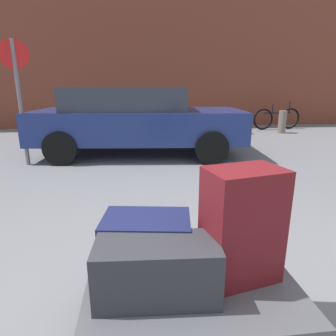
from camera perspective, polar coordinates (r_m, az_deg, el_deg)
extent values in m
plane|color=slate|center=(2.03, 4.44, -29.16)|extent=(60.00, 60.00, 0.00)
cube|color=#4C4C51|center=(1.84, 4.65, -22.73)|extent=(1.21, 0.84, 0.10)
cylinder|color=black|center=(2.25, 14.05, -20.32)|extent=(0.24, 0.06, 0.24)
cylinder|color=black|center=(2.14, -8.82, -22.17)|extent=(0.24, 0.06, 0.24)
cube|color=#2D2D33|center=(1.62, -2.17, -19.43)|extent=(0.67, 0.34, 0.32)
cube|color=maroon|center=(1.72, 14.38, -10.88)|extent=(0.47, 0.36, 0.67)
cube|color=#191E47|center=(1.86, -4.24, -14.27)|extent=(0.58, 0.41, 0.33)
cube|color=navy|center=(6.27, -5.67, 8.46)|extent=(4.45, 2.18, 0.64)
cube|color=#2D333D|center=(6.25, -8.16, 13.42)|extent=(2.54, 1.80, 0.46)
cylinder|color=black|center=(7.20, 6.30, 6.81)|extent=(0.66, 0.28, 0.64)
cylinder|color=black|center=(5.55, 8.57, 4.06)|extent=(0.66, 0.28, 0.64)
cylinder|color=black|center=(7.39, -16.23, 6.51)|extent=(0.66, 0.28, 0.64)
cylinder|color=black|center=(5.79, -20.40, 3.71)|extent=(0.66, 0.28, 0.64)
torus|color=black|center=(10.48, 18.28, 9.13)|extent=(0.72, 0.14, 0.72)
torus|color=black|center=(11.05, 22.95, 8.99)|extent=(0.72, 0.14, 0.72)
cylinder|color=black|center=(10.74, 20.78, 10.13)|extent=(1.00, 0.16, 0.04)
cylinder|color=black|center=(10.62, 19.95, 10.97)|extent=(0.04, 0.04, 0.30)
cylinder|color=black|center=(10.98, 22.88, 11.08)|extent=(0.04, 0.04, 0.40)
cylinder|color=#72665B|center=(9.36, 13.60, 8.72)|extent=(0.24, 0.24, 0.70)
cylinder|color=#72665B|center=(9.95, 21.62, 8.46)|extent=(0.24, 0.24, 0.70)
cylinder|color=slate|center=(5.94, -27.10, 11.00)|extent=(0.07, 0.07, 2.22)
cylinder|color=red|center=(5.96, -28.19, 19.22)|extent=(0.49, 0.14, 0.50)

